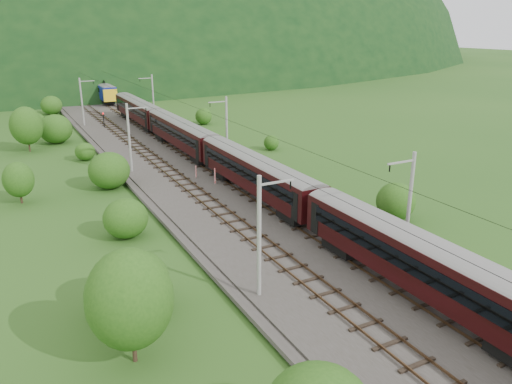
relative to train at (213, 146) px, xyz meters
name	(u,v)px	position (x,y,z in m)	size (l,w,h in m)	color
ground	(337,277)	(-2.40, -27.50, -3.40)	(600.00, 600.00, 0.00)	#275119
railbed	(268,226)	(-2.40, -17.50, -3.25)	(14.00, 220.00, 0.30)	#38332D
track_left	(243,229)	(-4.80, -17.50, -3.03)	(2.40, 220.00, 0.27)	brown
track_right	(291,219)	(0.00, -17.50, -3.03)	(2.40, 220.00, 0.27)	brown
catenary_left	(130,136)	(-8.52, 4.50, 1.10)	(2.54, 192.28, 8.00)	gray
catenary_right	(226,127)	(3.72, 4.50, 1.10)	(2.54, 192.28, 8.00)	gray
overhead_wires	(268,148)	(-2.40, -17.50, 3.70)	(4.83, 198.00, 0.03)	black
mountain_main	(29,59)	(-2.40, 232.50, -3.40)	(504.00, 360.00, 244.00)	black
train	(213,146)	(0.00, 0.00, 0.00)	(2.85, 136.61, 4.96)	black
hazard_post_near	(196,172)	(-2.78, -1.40, -2.41)	(0.15, 0.15, 1.37)	red
hazard_post_far	(215,176)	(-1.76, -4.47, -2.24)	(0.18, 0.18, 1.72)	red
signal	(103,119)	(-5.91, 33.26, -1.67)	(0.27, 0.27, 2.44)	black
vegetation_left	(89,196)	(-15.68, -8.83, -0.99)	(13.52, 145.77, 6.38)	#255115
vegetation_right	(465,228)	(9.84, -27.75, -1.96)	(5.88, 102.14, 3.20)	#255115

